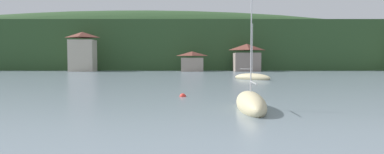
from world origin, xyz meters
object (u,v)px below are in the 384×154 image
(shore_building_central, at_px, (246,58))
(mooring_buoy_near, at_px, (182,97))
(sailboat_mid_7, at_px, (250,104))
(sailboat_far_3, at_px, (251,77))
(shore_building_west, at_px, (82,52))
(shore_building_westcentral, at_px, (191,62))

(shore_building_central, relative_size, mooring_buoy_near, 13.68)
(sailboat_mid_7, relative_size, mooring_buoy_near, 16.80)
(shore_building_central, xyz_separation_m, sailboat_far_3, (-5.42, -35.72, -3.29))
(shore_building_west, height_order, shore_building_westcentral, shore_building_west)
(mooring_buoy_near, bearing_deg, shore_building_central, 75.10)
(mooring_buoy_near, bearing_deg, sailboat_far_3, 65.96)
(shore_building_westcentral, bearing_deg, sailboat_mid_7, -86.88)
(shore_building_central, height_order, mooring_buoy_near, shore_building_central)
(shore_building_westcentral, xyz_separation_m, sailboat_mid_7, (3.51, -64.52, -2.24))
(sailboat_mid_7, bearing_deg, sailboat_far_3, -9.39)
(sailboat_far_3, bearing_deg, shore_building_west, 179.66)
(shore_building_central, bearing_deg, sailboat_far_3, -98.62)
(shore_building_west, relative_size, shore_building_westcentral, 1.72)
(shore_building_west, bearing_deg, mooring_buoy_near, -63.74)
(mooring_buoy_near, bearing_deg, shore_building_west, 116.26)
(shore_building_westcentral, bearing_deg, sailboat_far_3, -75.07)
(sailboat_far_3, height_order, sailboat_mid_7, sailboat_mid_7)
(shore_building_west, distance_m, sailboat_far_3, 52.79)
(shore_building_west, distance_m, shore_building_westcentral, 29.61)
(shore_building_westcentral, relative_size, sailboat_far_3, 0.68)
(sailboat_far_3, distance_m, mooring_buoy_near, 24.89)
(shore_building_central, relative_size, sailboat_mid_7, 0.81)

